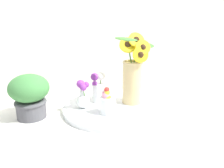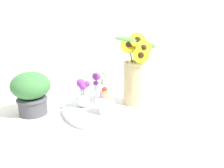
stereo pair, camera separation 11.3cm
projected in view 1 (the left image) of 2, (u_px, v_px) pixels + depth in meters
name	position (u px, v px, depth m)	size (l,w,h in m)	color
ground_plane	(115.00, 118.00, 1.08)	(6.00, 6.00, 0.00)	silver
serving_tray	(112.00, 108.00, 1.17)	(0.52, 0.52, 0.02)	silver
mason_jar_sunflowers	(133.00, 75.00, 1.17)	(0.25, 0.24, 0.38)	#D1B77A
vase_small_center	(108.00, 103.00, 1.06)	(0.08, 0.08, 0.14)	white
vase_bulb_right	(83.00, 96.00, 1.12)	(0.07, 0.09, 0.15)	white
vase_small_back	(98.00, 88.00, 1.20)	(0.08, 0.07, 0.17)	white
potted_plant	(30.00, 94.00, 1.05)	(0.19, 0.19, 0.22)	#4C4C51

